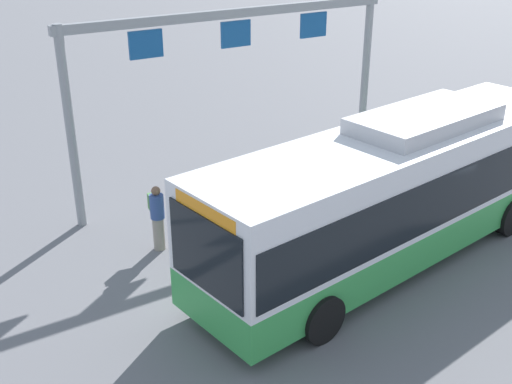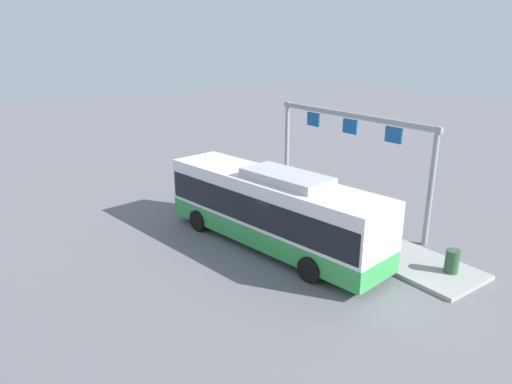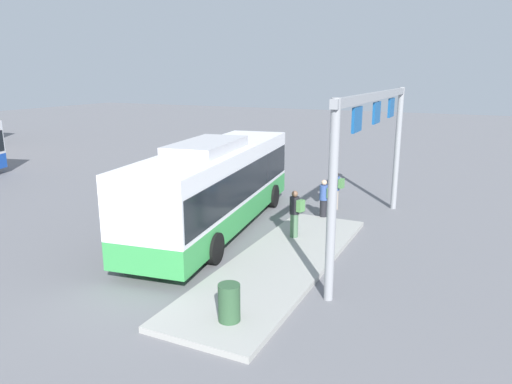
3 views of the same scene
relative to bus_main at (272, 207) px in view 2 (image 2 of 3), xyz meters
The scene contains 8 objects.
ground_plane 1.81m from the bus_main, ahead, with size 120.00×120.00×0.00m, color slate.
platform_curb 4.54m from the bus_main, 122.45° to the right, with size 10.00×2.80×0.16m, color #9E9E99.
bus_main is the anchor object (origin of this frame).
person_boarding 5.70m from the bus_main, 35.80° to the right, with size 0.39×0.56×1.67m.
person_waiting_near 4.43m from the bus_main, 50.13° to the right, with size 0.36×0.53×1.67m.
person_waiting_mid 3.24m from the bus_main, 90.37° to the right, with size 0.44×0.58×1.67m.
platform_sign_gantry 5.96m from the bus_main, 79.79° to the right, with size 9.93×0.24×5.20m.
trash_bin 7.32m from the bus_main, 147.63° to the right, with size 0.52×0.52×0.90m, color #2D5133.
Camera 2 is at (-14.73, 11.42, 8.55)m, focal length 32.96 mm.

